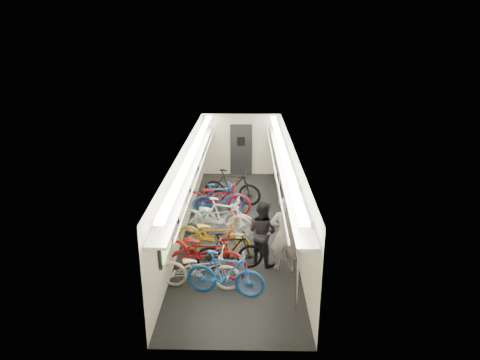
{
  "coord_description": "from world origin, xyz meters",
  "views": [
    {
      "loc": [
        0.26,
        -11.16,
        5.32
      ],
      "look_at": [
        0.03,
        0.91,
        1.15
      ],
      "focal_mm": 32.0,
      "sensor_mm": 36.0,
      "label": 1
    }
  ],
  "objects_px": {
    "passenger_near": "(285,235)",
    "backpack": "(295,203)",
    "bicycle_1": "(225,274)",
    "passenger_mid": "(262,232)",
    "bicycle_0": "(200,269)"
  },
  "relations": [
    {
      "from": "bicycle_0",
      "to": "passenger_near",
      "type": "bearing_deg",
      "value": -61.42
    },
    {
      "from": "passenger_near",
      "to": "backpack",
      "type": "relative_size",
      "value": 4.88
    },
    {
      "from": "bicycle_0",
      "to": "passenger_near",
      "type": "height_order",
      "value": "passenger_near"
    },
    {
      "from": "backpack",
      "to": "passenger_near",
      "type": "bearing_deg",
      "value": -127.39
    },
    {
      "from": "bicycle_1",
      "to": "passenger_near",
      "type": "bearing_deg",
      "value": -41.55
    },
    {
      "from": "passenger_near",
      "to": "backpack",
      "type": "distance_m",
      "value": 1.18
    },
    {
      "from": "bicycle_0",
      "to": "backpack",
      "type": "xyz_separation_m",
      "value": [
        2.2,
        1.86,
        0.81
      ]
    },
    {
      "from": "bicycle_1",
      "to": "backpack",
      "type": "xyz_separation_m",
      "value": [
        1.64,
        2.11,
        0.77
      ]
    },
    {
      "from": "passenger_near",
      "to": "passenger_mid",
      "type": "distance_m",
      "value": 0.63
    },
    {
      "from": "bicycle_0",
      "to": "bicycle_1",
      "type": "relative_size",
      "value": 1.06
    },
    {
      "from": "passenger_near",
      "to": "backpack",
      "type": "bearing_deg",
      "value": -102.13
    },
    {
      "from": "passenger_near",
      "to": "backpack",
      "type": "xyz_separation_m",
      "value": [
        0.32,
        1.08,
        0.35
      ]
    },
    {
      "from": "bicycle_0",
      "to": "passenger_mid",
      "type": "relative_size",
      "value": 1.11
    },
    {
      "from": "bicycle_1",
      "to": "passenger_near",
      "type": "height_order",
      "value": "passenger_near"
    },
    {
      "from": "bicycle_0",
      "to": "bicycle_1",
      "type": "distance_m",
      "value": 0.61
    }
  ]
}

